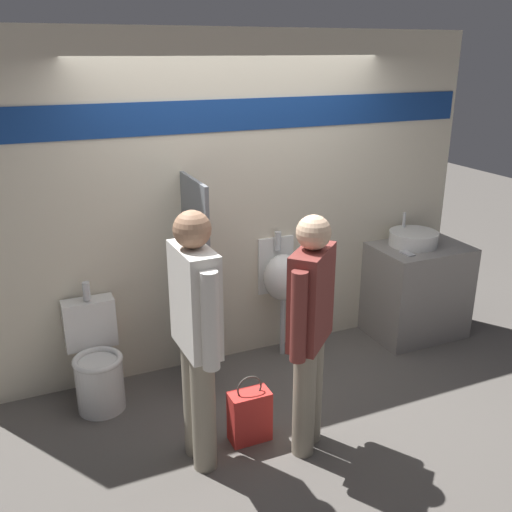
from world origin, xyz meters
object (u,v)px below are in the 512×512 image
at_px(sink_basin, 413,238).
at_px(person_in_vest, 310,327).
at_px(cell_phone, 407,253).
at_px(toilet, 97,364).
at_px(shopping_bag, 250,416).
at_px(urinal_near_counter, 283,277).
at_px(person_with_lanyard, 196,331).

relative_size(sink_basin, person_in_vest, 0.27).
distance_m(cell_phone, toilet, 2.73).
bearing_deg(person_in_vest, shopping_bag, 104.12).
bearing_deg(urinal_near_counter, shopping_bag, -126.33).
distance_m(sink_basin, cell_phone, 0.28).
relative_size(cell_phone, shopping_bag, 0.28).
bearing_deg(person_in_vest, cell_phone, -11.06).
height_order(sink_basin, toilet, sink_basin).
bearing_deg(sink_basin, cell_phone, -137.80).
xyz_separation_m(sink_basin, cell_phone, (-0.20, -0.18, -0.06)).
xyz_separation_m(person_with_lanyard, shopping_bag, (0.37, 0.05, -0.74)).
distance_m(cell_phone, person_with_lanyard, 2.30).
xyz_separation_m(cell_phone, toilet, (-2.67, 0.15, -0.54)).
bearing_deg(shopping_bag, person_with_lanyard, -171.82).
bearing_deg(person_in_vest, urinal_near_counter, 28.37).
bearing_deg(cell_phone, toilet, 176.77).
bearing_deg(person_with_lanyard, urinal_near_counter, -48.57).
bearing_deg(person_in_vest, sink_basin, -9.71).
height_order(urinal_near_counter, toilet, urinal_near_counter).
relative_size(urinal_near_counter, person_with_lanyard, 0.65).
distance_m(cell_phone, urinal_near_counter, 1.11).
height_order(sink_basin, urinal_near_counter, sink_basin).
distance_m(cell_phone, person_in_vest, 1.73).
xyz_separation_m(person_in_vest, shopping_bag, (-0.33, 0.21, -0.71)).
bearing_deg(urinal_near_counter, cell_phone, -14.41).
relative_size(cell_phone, urinal_near_counter, 0.13).
bearing_deg(sink_basin, urinal_near_counter, 175.88).
xyz_separation_m(sink_basin, person_in_vest, (-1.67, -1.11, -0.03)).
relative_size(person_with_lanyard, shopping_bag, 3.39).
bearing_deg(shopping_bag, person_in_vest, -32.60).
xyz_separation_m(person_in_vest, person_with_lanyard, (-0.70, 0.16, 0.04)).
distance_m(sink_basin, person_with_lanyard, 2.55).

